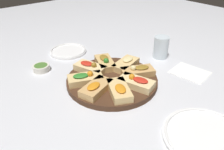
# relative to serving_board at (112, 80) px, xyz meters

# --- Properties ---
(ground_plane) EXTENTS (3.00, 3.00, 0.00)m
(ground_plane) POSITION_rel_serving_board_xyz_m (0.00, 0.00, -0.01)
(ground_plane) COLOR silver
(serving_board) EXTENTS (0.36, 0.36, 0.02)m
(serving_board) POSITION_rel_serving_board_xyz_m (0.00, 0.00, 0.00)
(serving_board) COLOR #422819
(serving_board) RESTS_ON ground_plane
(focaccia_slice_0) EXTENTS (0.11, 0.14, 0.04)m
(focaccia_slice_0) POSITION_rel_serving_board_xyz_m (-0.05, -0.10, 0.03)
(focaccia_slice_0) COLOR tan
(focaccia_slice_0) RESTS_ON serving_board
(focaccia_slice_1) EXTENTS (0.10, 0.14, 0.04)m
(focaccia_slice_1) POSITION_rel_serving_board_xyz_m (0.03, -0.10, 0.03)
(focaccia_slice_1) COLOR #DBB775
(focaccia_slice_1) RESTS_ON serving_board
(focaccia_slice_2) EXTENTS (0.14, 0.11, 0.04)m
(focaccia_slice_2) POSITION_rel_serving_board_xyz_m (0.10, -0.04, 0.03)
(focaccia_slice_2) COLOR tan
(focaccia_slice_2) RESTS_ON serving_board
(focaccia_slice_3) EXTENTS (0.14, 0.10, 0.04)m
(focaccia_slice_3) POSITION_rel_serving_board_xyz_m (0.10, 0.03, 0.03)
(focaccia_slice_3) COLOR #E5C689
(focaccia_slice_3) RESTS_ON serving_board
(focaccia_slice_4) EXTENTS (0.11, 0.14, 0.04)m
(focaccia_slice_4) POSITION_rel_serving_board_xyz_m (0.04, 0.10, 0.03)
(focaccia_slice_4) COLOR #DBB775
(focaccia_slice_4) RESTS_ON serving_board
(focaccia_slice_5) EXTENTS (0.10, 0.14, 0.04)m
(focaccia_slice_5) POSITION_rel_serving_board_xyz_m (-0.03, 0.10, 0.03)
(focaccia_slice_5) COLOR tan
(focaccia_slice_5) RESTS_ON serving_board
(focaccia_slice_6) EXTENTS (0.14, 0.11, 0.04)m
(focaccia_slice_6) POSITION_rel_serving_board_xyz_m (-0.10, 0.05, 0.03)
(focaccia_slice_6) COLOR #DBB775
(focaccia_slice_6) RESTS_ON serving_board
(focaccia_slice_7) EXTENTS (0.14, 0.10, 0.04)m
(focaccia_slice_7) POSITION_rel_serving_board_xyz_m (-0.10, -0.03, 0.03)
(focaccia_slice_7) COLOR #E5C689
(focaccia_slice_7) RESTS_ON serving_board
(plate_left) EXTENTS (0.25, 0.25, 0.02)m
(plate_left) POSITION_rel_serving_board_xyz_m (-0.40, -0.02, -0.00)
(plate_left) COLOR white
(plate_left) RESTS_ON ground_plane
(plate_right) EXTENTS (0.18, 0.18, 0.02)m
(plate_right) POSITION_rel_serving_board_xyz_m (0.36, -0.01, -0.00)
(plate_right) COLOR white
(plate_right) RESTS_ON ground_plane
(water_glass) EXTENTS (0.07, 0.07, 0.10)m
(water_glass) POSITION_rel_serving_board_xyz_m (0.03, -0.32, 0.04)
(water_glass) COLOR silver
(water_glass) RESTS_ON ground_plane
(napkin_stack) EXTENTS (0.16, 0.14, 0.01)m
(napkin_stack) POSITION_rel_serving_board_xyz_m (-0.15, -0.31, -0.01)
(napkin_stack) COLOR white
(napkin_stack) RESTS_ON ground_plane
(dipping_bowl) EXTENTS (0.07, 0.07, 0.03)m
(dipping_bowl) POSITION_rel_serving_board_xyz_m (0.27, 0.18, 0.00)
(dipping_bowl) COLOR silver
(dipping_bowl) RESTS_ON ground_plane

